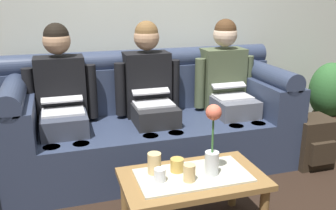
{
  "coord_description": "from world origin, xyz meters",
  "views": [
    {
      "loc": [
        -0.73,
        -1.69,
        1.45
      ],
      "look_at": [
        0.08,
        0.91,
        0.6
      ],
      "focal_mm": 39.35,
      "sensor_mm": 36.0,
      "label": 1
    }
  ],
  "objects_px": {
    "coffee_table": "(193,184)",
    "flower_vase": "(213,141)",
    "cup_near_left": "(177,165)",
    "backpack_right": "(311,142)",
    "couch": "(151,123)",
    "potted_plant": "(329,97)",
    "person_right": "(228,85)",
    "person_left": "(62,98)",
    "cup_far_left": "(189,173)",
    "person_middle": "(150,91)",
    "cup_near_right": "(160,175)",
    "cup_far_center": "(154,163)"
  },
  "relations": [
    {
      "from": "cup_near_right",
      "to": "person_middle",
      "type": "bearing_deg",
      "value": 78.35
    },
    {
      "from": "cup_far_left",
      "to": "flower_vase",
      "type": "bearing_deg",
      "value": 14.46
    },
    {
      "from": "person_middle",
      "to": "cup_far_left",
      "type": "bearing_deg",
      "value": -92.55
    },
    {
      "from": "backpack_right",
      "to": "cup_near_right",
      "type": "bearing_deg",
      "value": -158.64
    },
    {
      "from": "person_middle",
      "to": "cup_far_center",
      "type": "distance_m",
      "value": 0.96
    },
    {
      "from": "person_right",
      "to": "cup_near_right",
      "type": "relative_size",
      "value": 15.4
    },
    {
      "from": "person_left",
      "to": "flower_vase",
      "type": "distance_m",
      "value": 1.32
    },
    {
      "from": "person_middle",
      "to": "cup_near_left",
      "type": "relative_size",
      "value": 14.71
    },
    {
      "from": "person_right",
      "to": "potted_plant",
      "type": "distance_m",
      "value": 1.18
    },
    {
      "from": "cup_near_right",
      "to": "cup_far_center",
      "type": "height_order",
      "value": "cup_far_center"
    },
    {
      "from": "couch",
      "to": "cup_far_center",
      "type": "height_order",
      "value": "couch"
    },
    {
      "from": "person_left",
      "to": "coffee_table",
      "type": "relative_size",
      "value": 1.42
    },
    {
      "from": "cup_near_right",
      "to": "couch",
      "type": "bearing_deg",
      "value": 78.4
    },
    {
      "from": "cup_near_right",
      "to": "person_left",
      "type": "bearing_deg",
      "value": 115.75
    },
    {
      "from": "cup_far_center",
      "to": "coffee_table",
      "type": "bearing_deg",
      "value": -21.8
    },
    {
      "from": "cup_near_left",
      "to": "potted_plant",
      "type": "height_order",
      "value": "potted_plant"
    },
    {
      "from": "couch",
      "to": "person_right",
      "type": "distance_m",
      "value": 0.76
    },
    {
      "from": "couch",
      "to": "cup_far_left",
      "type": "xyz_separation_m",
      "value": [
        -0.05,
        -1.08,
        0.08
      ]
    },
    {
      "from": "person_middle",
      "to": "potted_plant",
      "type": "distance_m",
      "value": 1.88
    },
    {
      "from": "person_left",
      "to": "couch",
      "type": "bearing_deg",
      "value": 0.33
    },
    {
      "from": "person_right",
      "to": "cup_far_left",
      "type": "height_order",
      "value": "person_right"
    },
    {
      "from": "cup_near_right",
      "to": "person_right",
      "type": "bearing_deg",
      "value": 48.18
    },
    {
      "from": "couch",
      "to": "person_middle",
      "type": "relative_size",
      "value": 1.94
    },
    {
      "from": "couch",
      "to": "flower_vase",
      "type": "xyz_separation_m",
      "value": [
        0.11,
        -1.04,
        0.24
      ]
    },
    {
      "from": "person_right",
      "to": "flower_vase",
      "type": "xyz_separation_m",
      "value": [
        -0.6,
        -1.03,
        -0.05
      ]
    },
    {
      "from": "couch",
      "to": "person_left",
      "type": "xyz_separation_m",
      "value": [
        -0.71,
        -0.0,
        0.29
      ]
    },
    {
      "from": "person_left",
      "to": "flower_vase",
      "type": "bearing_deg",
      "value": -51.66
    },
    {
      "from": "person_middle",
      "to": "person_right",
      "type": "distance_m",
      "value": 0.71
    },
    {
      "from": "couch",
      "to": "potted_plant",
      "type": "bearing_deg",
      "value": 1.61
    },
    {
      "from": "cup_near_right",
      "to": "cup_far_center",
      "type": "xyz_separation_m",
      "value": [
        -0.0,
        0.11,
        0.02
      ]
    },
    {
      "from": "coffee_table",
      "to": "potted_plant",
      "type": "distance_m",
      "value": 2.15
    },
    {
      "from": "person_left",
      "to": "potted_plant",
      "type": "distance_m",
      "value": 2.58
    },
    {
      "from": "backpack_right",
      "to": "couch",
      "type": "bearing_deg",
      "value": 161.67
    },
    {
      "from": "person_middle",
      "to": "person_right",
      "type": "bearing_deg",
      "value": 0.0
    },
    {
      "from": "person_right",
      "to": "cup_near_right",
      "type": "xyz_separation_m",
      "value": [
        -0.92,
        -1.03,
        -0.22
      ]
    },
    {
      "from": "couch",
      "to": "potted_plant",
      "type": "distance_m",
      "value": 1.87
    },
    {
      "from": "couch",
      "to": "person_left",
      "type": "relative_size",
      "value": 1.94
    },
    {
      "from": "cup_far_left",
      "to": "person_middle",
      "type": "bearing_deg",
      "value": 87.45
    },
    {
      "from": "couch",
      "to": "flower_vase",
      "type": "relative_size",
      "value": 5.41
    },
    {
      "from": "cup_near_left",
      "to": "backpack_right",
      "type": "height_order",
      "value": "cup_near_left"
    },
    {
      "from": "person_left",
      "to": "backpack_right",
      "type": "bearing_deg",
      "value": -12.04
    },
    {
      "from": "flower_vase",
      "to": "cup_near_left",
      "type": "height_order",
      "value": "flower_vase"
    },
    {
      "from": "person_left",
      "to": "potted_plant",
      "type": "height_order",
      "value": "person_left"
    },
    {
      "from": "person_middle",
      "to": "cup_near_right",
      "type": "distance_m",
      "value": 1.07
    },
    {
      "from": "coffee_table",
      "to": "person_left",
      "type": "bearing_deg",
      "value": 125.1
    },
    {
      "from": "couch",
      "to": "potted_plant",
      "type": "relative_size",
      "value": 3.03
    },
    {
      "from": "coffee_table",
      "to": "flower_vase",
      "type": "bearing_deg",
      "value": -13.18
    },
    {
      "from": "coffee_table",
      "to": "cup_far_center",
      "type": "distance_m",
      "value": 0.27
    },
    {
      "from": "coffee_table",
      "to": "cup_far_center",
      "type": "relative_size",
      "value": 6.68
    },
    {
      "from": "person_middle",
      "to": "cup_near_right",
      "type": "bearing_deg",
      "value": -101.65
    }
  ]
}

